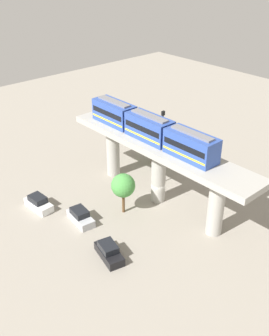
{
  "coord_description": "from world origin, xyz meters",
  "views": [
    {
      "loc": [
        -32.4,
        -31.48,
        30.13
      ],
      "look_at": [
        -2.5,
        1.89,
        5.03
      ],
      "focal_mm": 42.92,
      "sensor_mm": 36.0,
      "label": 1
    }
  ],
  "objects_px": {
    "tree_mid_lot": "(123,186)",
    "signal_post": "(162,145)",
    "train": "(149,128)",
    "tree_near_viaduct": "(153,142)",
    "parked_car_black": "(109,252)",
    "parked_car_white": "(39,203)",
    "parked_car_silver": "(80,217)"
  },
  "relations": [
    {
      "from": "train",
      "to": "parked_car_white",
      "type": "relative_size",
      "value": 4.76
    },
    {
      "from": "parked_car_white",
      "to": "signal_post",
      "type": "distance_m",
      "value": 18.19
    },
    {
      "from": "tree_near_viaduct",
      "to": "signal_post",
      "type": "distance_m",
      "value": 6.67
    },
    {
      "from": "parked_car_white",
      "to": "signal_post",
      "type": "bearing_deg",
      "value": -24.24
    },
    {
      "from": "parked_car_silver",
      "to": "signal_post",
      "type": "xyz_separation_m",
      "value": [
        13.97,
        -0.04,
        5.28
      ]
    },
    {
      "from": "signal_post",
      "to": "tree_mid_lot",
      "type": "bearing_deg",
      "value": -167.64
    },
    {
      "from": "train",
      "to": "parked_car_white",
      "type": "height_order",
      "value": "train"
    },
    {
      "from": "train",
      "to": "parked_car_black",
      "type": "distance_m",
      "value": 16.4
    },
    {
      "from": "tree_mid_lot",
      "to": "signal_post",
      "type": "distance_m",
      "value": 9.08
    },
    {
      "from": "parked_car_silver",
      "to": "tree_near_viaduct",
      "type": "height_order",
      "value": "tree_near_viaduct"
    },
    {
      "from": "parked_car_white",
      "to": "train",
      "type": "bearing_deg",
      "value": -32.36
    },
    {
      "from": "parked_car_silver",
      "to": "tree_mid_lot",
      "type": "distance_m",
      "value": 6.51
    },
    {
      "from": "train",
      "to": "signal_post",
      "type": "distance_m",
      "value": 5.25
    },
    {
      "from": "train",
      "to": "tree_near_viaduct",
      "type": "distance_m",
      "value": 11.13
    },
    {
      "from": "parked_car_black",
      "to": "parked_car_white",
      "type": "relative_size",
      "value": 1.04
    },
    {
      "from": "parked_car_black",
      "to": "parked_car_silver",
      "type": "relative_size",
      "value": 1.03
    },
    {
      "from": "parked_car_silver",
      "to": "parked_car_white",
      "type": "height_order",
      "value": "same"
    },
    {
      "from": "tree_near_viaduct",
      "to": "signal_post",
      "type": "height_order",
      "value": "signal_post"
    },
    {
      "from": "parked_car_white",
      "to": "parked_car_black",
      "type": "bearing_deg",
      "value": -89.87
    },
    {
      "from": "train",
      "to": "tree_near_viaduct",
      "type": "xyz_separation_m",
      "value": [
        6.75,
        6.17,
        -6.35
      ]
    },
    {
      "from": "signal_post",
      "to": "parked_car_silver",
      "type": "bearing_deg",
      "value": 179.82
    },
    {
      "from": "parked_car_black",
      "to": "parked_car_white",
      "type": "xyz_separation_m",
      "value": [
        -0.92,
        13.45,
        0.0
      ]
    },
    {
      "from": "signal_post",
      "to": "tree_near_viaduct",
      "type": "bearing_deg",
      "value": 57.27
    },
    {
      "from": "parked_car_black",
      "to": "tree_near_viaduct",
      "type": "bearing_deg",
      "value": 47.15
    },
    {
      "from": "tree_mid_lot",
      "to": "signal_post",
      "type": "height_order",
      "value": "signal_post"
    },
    {
      "from": "train",
      "to": "parked_car_white",
      "type": "bearing_deg",
      "value": 151.42
    },
    {
      "from": "parked_car_black",
      "to": "tree_mid_lot",
      "type": "distance_m",
      "value": 9.26
    },
    {
      "from": "parked_car_white",
      "to": "tree_mid_lot",
      "type": "relative_size",
      "value": 0.79
    },
    {
      "from": "parked_car_black",
      "to": "parked_car_silver",
      "type": "height_order",
      "value": "same"
    },
    {
      "from": "tree_mid_lot",
      "to": "signal_post",
      "type": "bearing_deg",
      "value": 12.36
    },
    {
      "from": "parked_car_silver",
      "to": "parked_car_white",
      "type": "xyz_separation_m",
      "value": [
        -2.34,
        6.04,
        0.0
      ]
    },
    {
      "from": "tree_near_viaduct",
      "to": "signal_post",
      "type": "bearing_deg",
      "value": -122.73
    }
  ]
}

